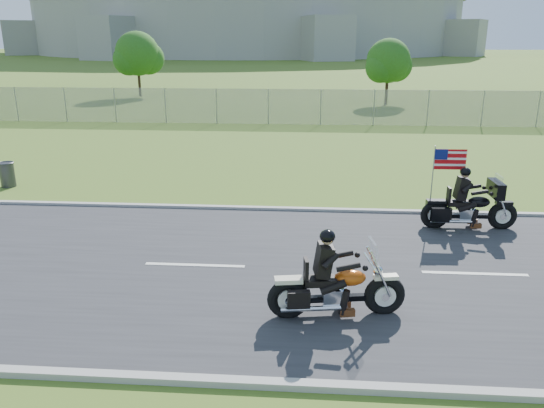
{
  "coord_description": "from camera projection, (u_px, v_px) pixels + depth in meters",
  "views": [
    {
      "loc": [
        0.48,
        -10.51,
        4.82
      ],
      "look_at": [
        -0.3,
        0.0,
        1.49
      ],
      "focal_mm": 35.0,
      "sensor_mm": 36.0,
      "label": 1
    }
  ],
  "objects": [
    {
      "name": "ground",
      "position": [
        286.0,
        270.0,
        11.49
      ],
      "size": [
        420.0,
        420.0,
        0.0
      ],
      "primitive_type": "plane",
      "color": "#3A581B",
      "rests_on": "ground"
    },
    {
      "name": "road",
      "position": [
        286.0,
        269.0,
        11.48
      ],
      "size": [
        120.0,
        8.0,
        0.04
      ],
      "primitive_type": "cube",
      "color": "#28282B",
      "rests_on": "ground"
    },
    {
      "name": "curb_north",
      "position": [
        293.0,
        210.0,
        15.32
      ],
      "size": [
        120.0,
        0.18,
        0.12
      ],
      "primitive_type": "cube",
      "color": "#9E9B93",
      "rests_on": "ground"
    },
    {
      "name": "curb_south",
      "position": [
        272.0,
        384.0,
        7.62
      ],
      "size": [
        120.0,
        0.18,
        0.12
      ],
      "primitive_type": "cube",
      "color": "#9E9B93",
      "rests_on": "ground"
    },
    {
      "name": "fence",
      "position": [
        217.0,
        106.0,
        30.55
      ],
      "size": [
        60.0,
        0.03,
        2.0
      ],
      "primitive_type": "cube",
      "color": "gray",
      "rests_on": "ground"
    },
    {
      "name": "stadium",
      "position": [
        250.0,
        2.0,
        169.83
      ],
      "size": [
        140.4,
        140.4,
        29.2
      ],
      "color": "#A3A099",
      "rests_on": "ground"
    },
    {
      "name": "tree_fence_near",
      "position": [
        389.0,
        63.0,
        38.72
      ],
      "size": [
        3.52,
        3.28,
        4.75
      ],
      "color": "#382316",
      "rests_on": "ground"
    },
    {
      "name": "tree_fence_mid",
      "position": [
        138.0,
        56.0,
        43.84
      ],
      "size": [
        3.96,
        3.69,
        5.3
      ],
      "color": "#382316",
      "rests_on": "ground"
    },
    {
      "name": "motorcycle_lead",
      "position": [
        335.0,
        290.0,
        9.4
      ],
      "size": [
        2.5,
        0.86,
        1.68
      ],
      "rotation": [
        0.0,
        0.0,
        0.16
      ],
      "color": "black",
      "rests_on": "ground"
    },
    {
      "name": "motorcycle_follow",
      "position": [
        469.0,
        208.0,
        13.73
      ],
      "size": [
        2.48,
        0.82,
        2.07
      ],
      "rotation": [
        0.0,
        0.0,
        0.02
      ],
      "color": "black",
      "rests_on": "ground"
    },
    {
      "name": "trash_can",
      "position": [
        7.0,
        175.0,
        17.73
      ],
      "size": [
        0.56,
        0.56,
        0.81
      ],
      "primitive_type": "cylinder",
      "rotation": [
        0.0,
        0.0,
        -0.21
      ],
      "color": "#38383D",
      "rests_on": "ground"
    }
  ]
}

